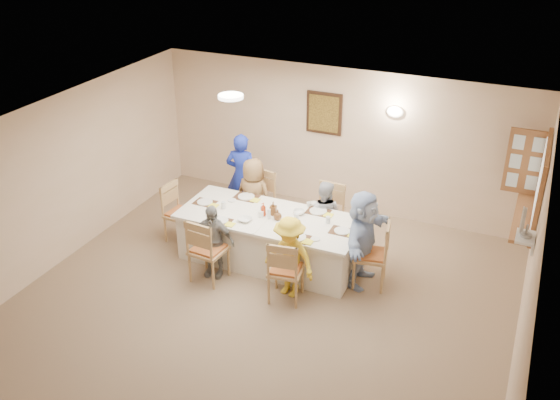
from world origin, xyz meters
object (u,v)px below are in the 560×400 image
at_px(diner_back_left, 254,197).
at_px(condiment_ketchup, 263,209).
at_px(chair_front_right, 286,269).
at_px(diner_front_left, 212,241).
at_px(diner_back_right, 324,215).
at_px(diner_right_end, 363,238).
at_px(desk_fan, 525,226).
at_px(chair_left_end, 181,213).
at_px(chair_back_left, 257,202).
at_px(chair_right_end, 371,254).
at_px(serving_hatch, 541,186).
at_px(caregiver, 242,176).
at_px(chair_front_left, 208,248).
at_px(diner_front_right, 289,257).
at_px(dining_table, 270,239).
at_px(chair_back_right, 326,216).

relative_size(diner_back_left, condiment_ketchup, 6.26).
bearing_deg(condiment_ketchup, chair_front_right, -48.23).
bearing_deg(diner_front_left, diner_back_right, 40.94).
xyz_separation_m(chair_front_right, diner_right_end, (0.82, 0.80, 0.24)).
bearing_deg(desk_fan, chair_left_end, 176.27).
bearing_deg(chair_back_left, chair_front_right, -41.62).
xyz_separation_m(chair_front_right, chair_right_end, (0.95, 0.80, 0.02)).
distance_m(serving_hatch, chair_back_left, 4.28).
bearing_deg(desk_fan, diner_back_right, 160.57).
distance_m(chair_front_right, caregiver, 2.57).
bearing_deg(diner_back_left, condiment_ketchup, 129.75).
relative_size(diner_front_left, diner_right_end, 0.79).
height_order(chair_front_left, diner_back_right, diner_back_right).
bearing_deg(diner_front_right, dining_table, 143.02).
height_order(chair_front_right, diner_front_right, diner_front_right).
xyz_separation_m(diner_back_left, diner_front_left, (0.00, -1.36, -0.08)).
bearing_deg(chair_back_left, chair_left_end, -128.39).
height_order(dining_table, chair_left_end, chair_left_end).
distance_m(chair_right_end, diner_front_right, 1.17).
xyz_separation_m(serving_hatch, chair_back_left, (-4.16, -0.22, -1.00)).
height_order(diner_front_right, condiment_ketchup, diner_front_right).
distance_m(diner_back_left, diner_front_left, 1.36).
relative_size(dining_table, diner_back_left, 2.09).
bearing_deg(diner_front_right, chair_front_right, -78.41).
xyz_separation_m(chair_left_end, chair_right_end, (3.10, 0.00, 0.02)).
distance_m(diner_back_left, condiment_ketchup, 0.88).
relative_size(chair_back_left, caregiver, 0.67).
bearing_deg(diner_right_end, diner_front_left, 112.25).
bearing_deg(chair_front_left, dining_table, -122.19).
bearing_deg(diner_front_right, desk_fan, 18.68).
relative_size(chair_back_left, diner_back_left, 0.77).
bearing_deg(diner_front_left, desk_fan, -2.64).
bearing_deg(serving_hatch, diner_front_right, -150.07).
relative_size(desk_fan, chair_right_end, 0.30).
relative_size(chair_back_left, diner_front_right, 0.84).
xyz_separation_m(diner_back_left, diner_front_right, (1.20, -1.36, -0.05)).
relative_size(chair_front_right, chair_right_end, 0.96).
distance_m(chair_front_right, diner_front_left, 1.21).
height_order(dining_table, diner_right_end, diner_right_end).
bearing_deg(desk_fan, chair_back_right, 158.45).
bearing_deg(chair_back_left, chair_right_end, -8.90).
bearing_deg(chair_front_right, serving_hatch, -156.94).
bearing_deg(diner_front_left, chair_left_end, 136.77).
xyz_separation_m(chair_left_end, diner_back_left, (0.95, 0.68, 0.17)).
xyz_separation_m(chair_right_end, diner_right_end, (-0.13, 0.00, 0.22)).
xyz_separation_m(chair_left_end, diner_front_right, (2.15, -0.68, 0.12)).
bearing_deg(desk_fan, diner_front_left, -175.00).
relative_size(chair_back_right, diner_front_left, 0.88).
relative_size(diner_back_left, diner_right_end, 0.90).
xyz_separation_m(chair_back_left, chair_front_right, (1.20, -1.60, -0.02)).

